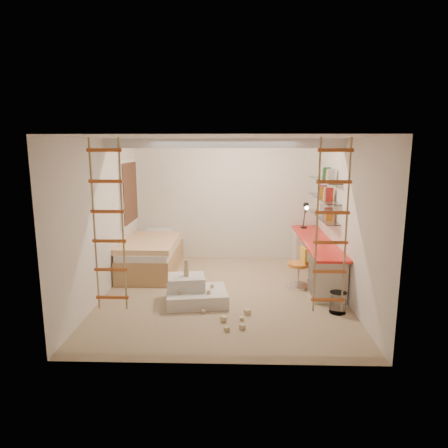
{
  "coord_description": "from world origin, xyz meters",
  "views": [
    {
      "loc": [
        0.19,
        -6.47,
        2.48
      ],
      "look_at": [
        0.0,
        0.3,
        1.15
      ],
      "focal_mm": 32.0,
      "sensor_mm": 36.0,
      "label": 1
    }
  ],
  "objects_px": {
    "play_platform": "(194,292)",
    "swivel_chair": "(299,273)",
    "desk": "(315,257)",
    "bed": "(152,255)"
  },
  "relations": [
    {
      "from": "swivel_chair",
      "to": "play_platform",
      "type": "height_order",
      "value": "swivel_chair"
    },
    {
      "from": "play_platform",
      "to": "swivel_chair",
      "type": "bearing_deg",
      "value": 22.56
    },
    {
      "from": "desk",
      "to": "swivel_chair",
      "type": "height_order",
      "value": "desk"
    },
    {
      "from": "swivel_chair",
      "to": "play_platform",
      "type": "xyz_separation_m",
      "value": [
        -1.79,
        -0.74,
        -0.1
      ]
    },
    {
      "from": "desk",
      "to": "play_platform",
      "type": "xyz_separation_m",
      "value": [
        -2.18,
        -1.27,
        -0.24
      ]
    },
    {
      "from": "desk",
      "to": "bed",
      "type": "bearing_deg",
      "value": 173.51
    },
    {
      "from": "swivel_chair",
      "to": "play_platform",
      "type": "distance_m",
      "value": 1.94
    },
    {
      "from": "bed",
      "to": "swivel_chair",
      "type": "height_order",
      "value": "swivel_chair"
    },
    {
      "from": "bed",
      "to": "play_platform",
      "type": "relative_size",
      "value": 1.9
    },
    {
      "from": "desk",
      "to": "bed",
      "type": "relative_size",
      "value": 1.4
    }
  ]
}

